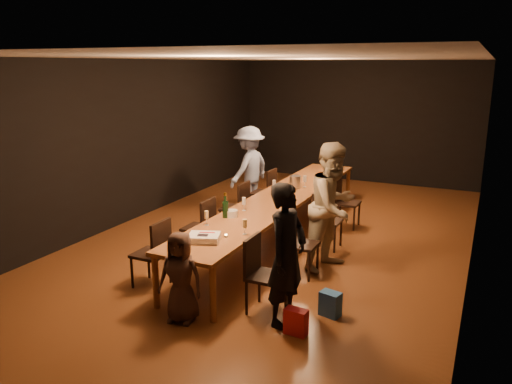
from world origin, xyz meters
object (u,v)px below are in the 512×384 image
at_px(chair_left_2, 234,208).
at_px(champagne_bottle, 225,205).
at_px(man_blue, 249,168).
at_px(chair_left_3, 263,192).
at_px(woman_tan, 333,206).
at_px(birthday_cake, 204,238).
at_px(ice_bucket, 295,182).
at_px(chair_right_1, 302,244).
at_px(chair_right_3, 347,202).
at_px(woman_birthday, 287,255).
at_px(chair_right_0, 267,275).
at_px(chair_right_2, 328,220).
at_px(child, 181,277).
at_px(plate_stack, 232,213).
at_px(chair_left_0, 150,253).
at_px(chair_left_1, 198,227).
at_px(table, 279,200).

relative_size(chair_left_2, champagne_bottle, 2.52).
xyz_separation_m(man_blue, champagne_bottle, (1.02, -2.86, 0.08)).
height_order(chair_left_3, woman_tan, woman_tan).
relative_size(birthday_cake, ice_bucket, 2.12).
bearing_deg(woman_tan, champagne_bottle, 133.19).
height_order(chair_right_1, chair_right_3, same).
distance_m(chair_right_1, woman_birthday, 1.42).
xyz_separation_m(chair_left_3, woman_tan, (2.00, -1.95, 0.46)).
height_order(woman_tan, ice_bucket, woman_tan).
distance_m(chair_right_0, chair_right_2, 2.40).
bearing_deg(chair_left_3, child, -168.00).
bearing_deg(ice_bucket, chair_right_2, -40.60).
xyz_separation_m(woman_birthday, birthday_cake, (-1.19, 0.18, -0.03)).
bearing_deg(plate_stack, ice_bucket, 84.27).
bearing_deg(champagne_bottle, ice_bucket, 82.74).
height_order(chair_right_1, chair_right_2, same).
relative_size(chair_right_1, man_blue, 0.55).
xyz_separation_m(chair_right_1, man_blue, (-2.13, 2.68, 0.39)).
distance_m(chair_left_0, chair_left_1, 1.20).
height_order(chair_right_1, man_blue, man_blue).
relative_size(chair_right_3, man_blue, 0.55).
bearing_deg(ice_bucket, chair_left_1, -113.87).
distance_m(woman_birthday, champagne_bottle, 1.84).
xyz_separation_m(chair_right_0, chair_right_3, (0.00, 3.60, 0.00)).
height_order(table, man_blue, man_blue).
xyz_separation_m(chair_right_0, plate_stack, (-1.05, 1.09, 0.33)).
bearing_deg(child, ice_bucket, 81.30).
distance_m(table, plate_stack, 1.33).
xyz_separation_m(chair_right_0, chair_right_2, (0.00, 2.40, 0.00)).
height_order(chair_right_0, woman_tan, woman_tan).
distance_m(table, woman_tan, 1.39).
distance_m(chair_right_1, ice_bucket, 2.14).
distance_m(chair_right_0, chair_left_3, 3.98).
bearing_deg(table, woman_tan, -33.07).
relative_size(man_blue, ice_bucket, 7.72).
bearing_deg(chair_left_2, ice_bucket, -49.56).
relative_size(table, chair_left_0, 6.45).
height_order(table, plate_stack, plate_stack).
relative_size(woman_birthday, child, 1.53).
height_order(chair_right_0, chair_right_2, same).
bearing_deg(man_blue, chair_right_2, 65.21).
bearing_deg(woman_tan, plate_stack, 131.74).
height_order(chair_right_3, chair_left_2, same).
xyz_separation_m(chair_right_1, chair_right_3, (0.00, 2.40, 0.00)).
xyz_separation_m(chair_left_3, woman_birthday, (2.01, -3.74, 0.36)).
height_order(table, champagne_bottle, champagne_bottle).
height_order(chair_right_2, man_blue, man_blue).
xyz_separation_m(man_blue, child, (1.33, -4.50, -0.31)).
bearing_deg(table, ice_bucket, 89.81).
relative_size(table, chair_right_2, 6.45).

